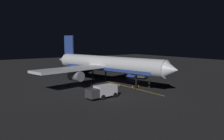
# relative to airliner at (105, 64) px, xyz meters

# --- Properties ---
(ground_plane) EXTENTS (180.00, 180.00, 0.20)m
(ground_plane) POSITION_rel_airliner_xyz_m (-0.12, 0.61, -4.67)
(ground_plane) COLOR black
(apron_guide_stripe) EXTENTS (0.70, 25.04, 0.01)m
(apron_guide_stripe) POSITION_rel_airliner_xyz_m (-1.84, 4.61, -4.57)
(apron_guide_stripe) COLOR gold
(apron_guide_stripe) RESTS_ON ground_plane
(airliner) EXTENTS (35.74, 37.41, 11.57)m
(airliner) POSITION_rel_airliner_xyz_m (0.00, 0.00, 0.00)
(airliner) COLOR white
(airliner) RESTS_ON ground_plane
(baggage_truck) EXTENTS (5.92, 2.62, 2.27)m
(baggage_truck) POSITION_rel_airliner_xyz_m (8.52, 11.70, -3.39)
(baggage_truck) COLOR silver
(baggage_truck) RESTS_ON ground_plane
(catering_truck) EXTENTS (4.40, 6.24, 2.20)m
(catering_truck) POSITION_rel_airliner_xyz_m (-10.57, -1.42, -3.41)
(catering_truck) COLOR navy
(catering_truck) RESTS_ON ground_plane
(ground_crew_worker) EXTENTS (0.40, 0.40, 1.74)m
(ground_crew_worker) POSITION_rel_airliner_xyz_m (-4.51, 10.19, -3.69)
(ground_crew_worker) COLOR black
(ground_crew_worker) RESTS_ON ground_plane
(traffic_cone_near_left) EXTENTS (0.50, 0.50, 0.55)m
(traffic_cone_near_left) POSITION_rel_airliner_xyz_m (2.75, 6.37, -4.32)
(traffic_cone_near_left) COLOR #EA590F
(traffic_cone_near_left) RESTS_ON ground_plane
(traffic_cone_near_right) EXTENTS (0.50, 0.50, 0.55)m
(traffic_cone_near_right) POSITION_rel_airliner_xyz_m (-0.73, 4.49, -4.32)
(traffic_cone_near_right) COLOR #EA590F
(traffic_cone_near_right) RESTS_ON ground_plane
(traffic_cone_under_wing) EXTENTS (0.50, 0.50, 0.55)m
(traffic_cone_under_wing) POSITION_rel_airliner_xyz_m (-3.30, 8.00, -4.32)
(traffic_cone_under_wing) COLOR #EA590F
(traffic_cone_under_wing) RESTS_ON ground_plane
(traffic_cone_far) EXTENTS (0.50, 0.50, 0.55)m
(traffic_cone_far) POSITION_rel_airliner_xyz_m (-1.76, 7.90, -4.32)
(traffic_cone_far) COLOR #EA590F
(traffic_cone_far) RESTS_ON ground_plane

